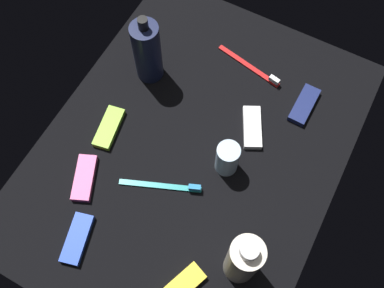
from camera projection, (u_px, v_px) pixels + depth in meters
ground_plane at (192, 150)px, 98.97cm from camera, size 84.00×64.00×1.20cm
lotion_bottle at (147, 51)px, 99.04cm from camera, size 6.41×6.41×19.45cm
bodywash_bottle at (243, 260)px, 79.95cm from camera, size 6.32×6.32×18.95cm
deodorant_stick at (228, 157)px, 92.87cm from camera, size 4.98×4.98×8.84cm
toothbrush_teal at (165, 186)px, 94.26cm from camera, size 7.87×17.13×2.10cm
toothbrush_red at (252, 68)px, 106.67cm from camera, size 4.84×17.87×2.10cm
snack_bar_yellow at (181, 287)px, 85.59cm from camera, size 11.14×7.47×1.50cm
snack_bar_blue at (77, 239)px, 89.46cm from camera, size 11.08×6.53×1.50cm
snack_bar_white at (252, 127)px, 99.85cm from camera, size 11.08×8.29×1.50cm
snack_bar_lime at (109, 128)px, 99.82cm from camera, size 10.96×5.85×1.50cm
snack_bar_navy at (304, 105)px, 102.24cm from camera, size 10.47×4.20×1.50cm
snack_bar_pink at (84, 178)px, 94.85cm from camera, size 11.13×7.82×1.50cm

